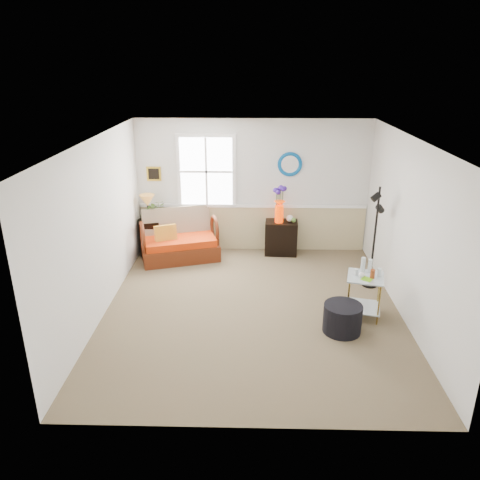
{
  "coord_description": "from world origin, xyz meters",
  "views": [
    {
      "loc": [
        -0.03,
        -6.37,
        3.61
      ],
      "look_at": [
        -0.2,
        0.3,
        1.03
      ],
      "focal_mm": 35.0,
      "sensor_mm": 36.0,
      "label": 1
    }
  ],
  "objects_px": {
    "loveseat": "(179,236)",
    "floor_lamp": "(374,238)",
    "side_table": "(364,296)",
    "lamp_stand": "(149,237)",
    "ottoman": "(342,318)",
    "cabinet": "(281,238)"
  },
  "relations": [
    {
      "from": "floor_lamp",
      "to": "loveseat",
      "type": "bearing_deg",
      "value": 142.7
    },
    {
      "from": "cabinet",
      "to": "floor_lamp",
      "type": "height_order",
      "value": "floor_lamp"
    },
    {
      "from": "floor_lamp",
      "to": "ottoman",
      "type": "height_order",
      "value": "floor_lamp"
    },
    {
      "from": "side_table",
      "to": "loveseat",
      "type": "bearing_deg",
      "value": 145.48
    },
    {
      "from": "lamp_stand",
      "to": "side_table",
      "type": "xyz_separation_m",
      "value": [
        3.7,
        -2.36,
        -0.01
      ]
    },
    {
      "from": "loveseat",
      "to": "side_table",
      "type": "height_order",
      "value": "loveseat"
    },
    {
      "from": "loveseat",
      "to": "ottoman",
      "type": "distance_m",
      "value": 3.7
    },
    {
      "from": "lamp_stand",
      "to": "cabinet",
      "type": "height_order",
      "value": "lamp_stand"
    },
    {
      "from": "side_table",
      "to": "ottoman",
      "type": "height_order",
      "value": "side_table"
    },
    {
      "from": "loveseat",
      "to": "side_table",
      "type": "xyz_separation_m",
      "value": [
        3.06,
        -2.1,
        -0.14
      ]
    },
    {
      "from": "loveseat",
      "to": "cabinet",
      "type": "relative_size",
      "value": 2.14
    },
    {
      "from": "cabinet",
      "to": "loveseat",
      "type": "bearing_deg",
      "value": -168.04
    },
    {
      "from": "side_table",
      "to": "floor_lamp",
      "type": "xyz_separation_m",
      "value": [
        0.35,
        1.01,
        0.54
      ]
    },
    {
      "from": "lamp_stand",
      "to": "cabinet",
      "type": "relative_size",
      "value": 1.02
    },
    {
      "from": "side_table",
      "to": "lamp_stand",
      "type": "bearing_deg",
      "value": 147.46
    },
    {
      "from": "side_table",
      "to": "floor_lamp",
      "type": "relative_size",
      "value": 0.38
    },
    {
      "from": "cabinet",
      "to": "side_table",
      "type": "relative_size",
      "value": 1.03
    },
    {
      "from": "loveseat",
      "to": "floor_lamp",
      "type": "distance_m",
      "value": 3.6
    },
    {
      "from": "cabinet",
      "to": "ottoman",
      "type": "height_order",
      "value": "cabinet"
    },
    {
      "from": "lamp_stand",
      "to": "floor_lamp",
      "type": "xyz_separation_m",
      "value": [
        4.05,
        -1.35,
        0.53
      ]
    },
    {
      "from": "lamp_stand",
      "to": "ottoman",
      "type": "bearing_deg",
      "value": -40.3
    },
    {
      "from": "lamp_stand",
      "to": "ottoman",
      "type": "relative_size",
      "value": 1.25
    }
  ]
}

